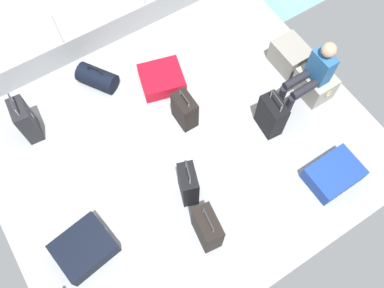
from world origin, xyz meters
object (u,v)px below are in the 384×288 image
at_px(suitcase_0, 207,228).
at_px(suitcase_7, 185,110).
at_px(cargo_crate_0, 290,56).
at_px(duffel_bag, 97,78).
at_px(suitcase_2, 334,174).
at_px(suitcase_3, 162,79).
at_px(suitcase_1, 188,184).
at_px(suitcase_6, 26,120).
at_px(cargo_crate_1, 315,83).
at_px(passenger_seated, 312,74).
at_px(suitcase_4, 84,248).
at_px(suitcase_5, 271,116).

height_order(suitcase_0, suitcase_7, suitcase_0).
xyz_separation_m(cargo_crate_0, duffel_bag, (-1.26, -2.65, -0.05)).
relative_size(suitcase_2, suitcase_3, 0.94).
bearing_deg(cargo_crate_0, suitcase_0, -58.66).
distance_m(suitcase_1, suitcase_3, 1.81).
distance_m(suitcase_0, suitcase_6, 2.87).
distance_m(cargo_crate_1, suitcase_6, 4.13).
bearing_deg(passenger_seated, suitcase_4, -85.28).
relative_size(suitcase_1, duffel_bag, 1.31).
relative_size(suitcase_0, suitcase_5, 0.98).
distance_m(suitcase_2, duffel_bag, 3.65).
bearing_deg(cargo_crate_0, suitcase_5, -52.44).
bearing_deg(suitcase_4, suitcase_3, 128.14).
relative_size(passenger_seated, suitcase_7, 1.74).
bearing_deg(duffel_bag, suitcase_0, 2.08).
bearing_deg(suitcase_4, suitcase_5, 93.54).
relative_size(cargo_crate_1, suitcase_3, 0.76).
bearing_deg(suitcase_4, suitcase_7, 114.17).
distance_m(suitcase_4, suitcase_7, 2.25).
bearing_deg(cargo_crate_0, duffel_bag, -115.43).
relative_size(suitcase_0, suitcase_2, 1.08).
distance_m(cargo_crate_0, passenger_seated, 0.74).
relative_size(suitcase_4, suitcase_6, 0.89).
relative_size(passenger_seated, suitcase_1, 1.30).
distance_m(passenger_seated, suitcase_1, 2.28).
bearing_deg(suitcase_2, suitcase_6, -132.29).
relative_size(suitcase_0, duffel_bag, 1.17).
relative_size(suitcase_2, duffel_bag, 1.08).
relative_size(cargo_crate_0, suitcase_5, 0.73).
relative_size(cargo_crate_0, suitcase_3, 0.76).
xyz_separation_m(suitcase_0, suitcase_6, (-2.58, -1.27, 0.00)).
height_order(cargo_crate_1, suitcase_2, cargo_crate_1).
height_order(cargo_crate_0, suitcase_6, suitcase_6).
relative_size(suitcase_0, suitcase_7, 1.20).
xyz_separation_m(suitcase_3, suitcase_4, (1.64, -2.09, 0.02)).
xyz_separation_m(suitcase_2, suitcase_6, (-2.85, -3.13, 0.21)).
height_order(suitcase_4, duffel_bag, duffel_bag).
distance_m(suitcase_7, duffel_bag, 1.46).
height_order(suitcase_1, suitcase_3, suitcase_1).
bearing_deg(suitcase_3, suitcase_7, -3.39).
distance_m(suitcase_2, suitcase_4, 3.37).
height_order(suitcase_2, suitcase_3, suitcase_2).
xyz_separation_m(suitcase_1, suitcase_6, (-1.98, -1.37, -0.00)).
bearing_deg(suitcase_2, suitcase_3, -155.75).
distance_m(suitcase_4, duffel_bag, 2.51).
distance_m(suitcase_2, suitcase_6, 4.23).
bearing_deg(cargo_crate_1, suitcase_0, -69.30).
distance_m(cargo_crate_1, suitcase_4, 3.93).
height_order(passenger_seated, suitcase_5, passenger_seated).
xyz_separation_m(cargo_crate_1, suitcase_4, (0.31, -3.92, -0.07)).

